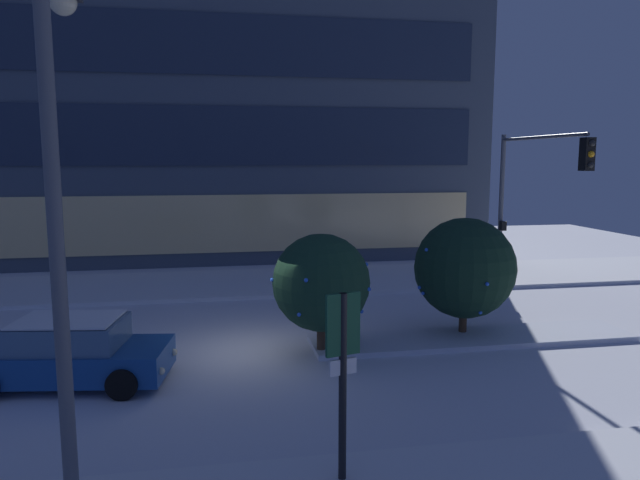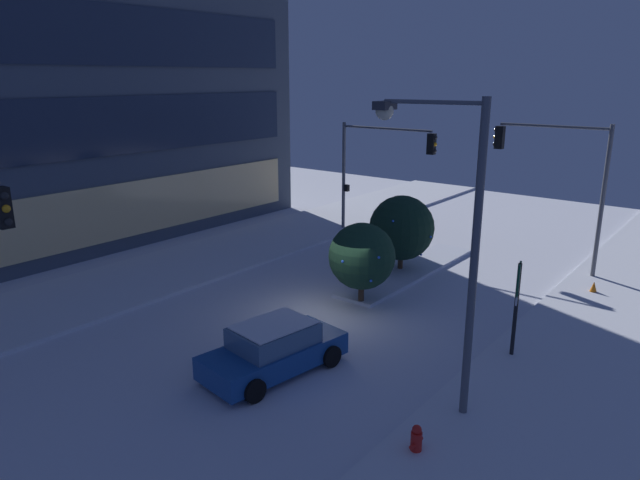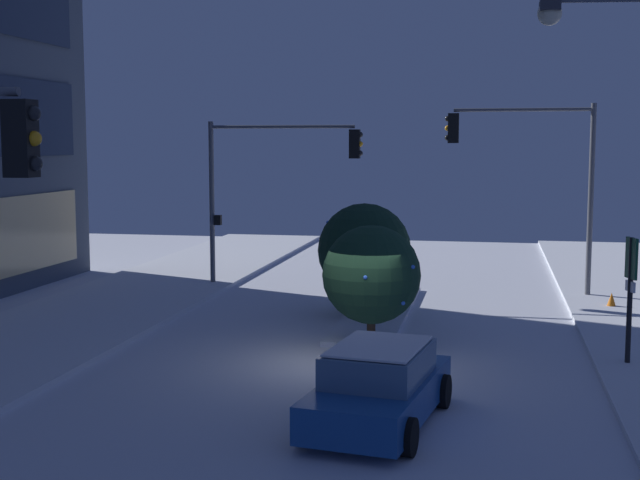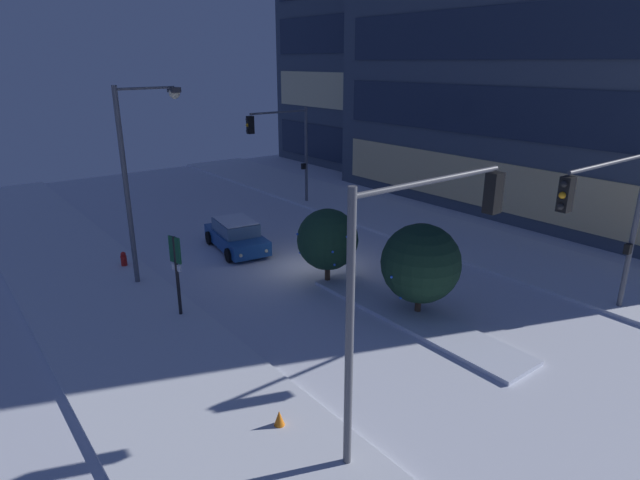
# 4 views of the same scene
# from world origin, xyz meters

# --- Properties ---
(ground) EXTENTS (52.00, 52.00, 0.00)m
(ground) POSITION_xyz_m (0.00, 0.00, 0.00)
(ground) COLOR silver
(curb_strip_far) EXTENTS (52.00, 5.20, 0.14)m
(curb_strip_far) POSITION_xyz_m (0.00, 8.35, 0.07)
(curb_strip_far) COLOR silver
(curb_strip_far) RESTS_ON ground
(median_strip) EXTENTS (9.00, 1.80, 0.14)m
(median_strip) POSITION_xyz_m (5.87, -0.06, 0.07)
(median_strip) COLOR silver
(median_strip) RESTS_ON ground
(car_near) EXTENTS (4.55, 2.53, 1.49)m
(car_near) POSITION_xyz_m (-4.32, -1.40, 0.71)
(car_near) COLOR #19478C
(car_near) RESTS_ON ground
(traffic_light_corner_far_right) EXTENTS (0.32, 5.59, 5.93)m
(traffic_light_corner_far_right) POSITION_xyz_m (10.00, 4.36, 4.14)
(traffic_light_corner_far_right) COLOR #565960
(traffic_light_corner_far_right) RESTS_ON ground
(street_lamp_arched) EXTENTS (0.67, 2.71, 7.85)m
(street_lamp_arched) POSITION_xyz_m (-3.18, -5.98, 5.09)
(street_lamp_arched) COLOR #565960
(street_lamp_arched) RESTS_ON ground
(parking_info_sign) EXTENTS (0.55, 0.20, 3.03)m
(parking_info_sign) POSITION_xyz_m (0.75, -6.50, 1.95)
(parking_info_sign) COLOR black
(parking_info_sign) RESTS_ON ground
(decorated_tree_median) EXTENTS (2.81, 2.86, 3.38)m
(decorated_tree_median) POSITION_xyz_m (5.75, 0.36, 1.97)
(decorated_tree_median) COLOR #473323
(decorated_tree_median) RESTS_ON ground
(decorated_tree_left_of_median) EXTENTS (2.54, 2.48, 3.13)m
(decorated_tree_left_of_median) POSITION_xyz_m (1.52, -0.44, 1.88)
(decorated_tree_left_of_median) COLOR #473323
(decorated_tree_left_of_median) RESTS_ON ground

